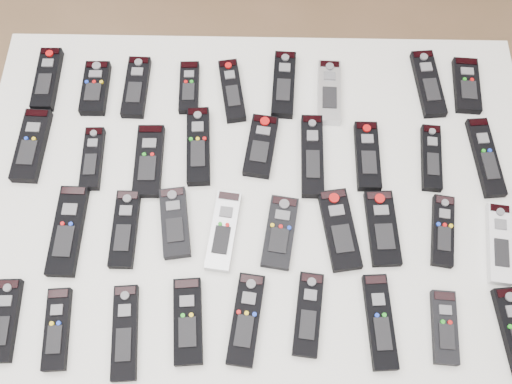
{
  "coord_description": "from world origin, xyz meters",
  "views": [
    {
      "loc": [
        0.11,
        -0.49,
        1.92
      ],
      "look_at": [
        0.1,
        0.02,
        0.8
      ],
      "focal_mm": 40.0,
      "sensor_mm": 36.0,
      "label": 1
    }
  ],
  "objects_px": {
    "remote_0": "(47,79)",
    "remote_12": "(198,146)",
    "remote_5": "(284,84)",
    "remote_16": "(431,158)",
    "remote_7": "(428,84)",
    "remote_14": "(312,156)",
    "remote_23": "(339,230)",
    "remote_30": "(188,321)",
    "remote_2": "(136,87)",
    "remote_34": "(444,327)",
    "remote_3": "(189,87)",
    "remote_26": "(499,243)",
    "remote_15": "(367,156)",
    "remote_25": "(443,231)",
    "remote_24": "(382,228)",
    "remote_18": "(68,231)",
    "remote_29": "(125,332)",
    "remote_22": "(280,232)",
    "remote_17": "(486,157)",
    "remote_13": "(261,146)",
    "remote_31": "(246,319)",
    "remote_11": "(149,161)",
    "remote_19": "(125,229)",
    "remote_8": "(467,85)",
    "remote_21": "(223,231)",
    "remote_27": "(5,320)",
    "remote_32": "(308,314)",
    "remote_20": "(175,223)",
    "remote_4": "(232,91)",
    "remote_1": "(95,88)",
    "remote_9": "(32,145)",
    "remote_28": "(57,329)",
    "remote_33": "(380,321)",
    "table": "(256,206)",
    "remote_6": "(329,92)"
  },
  "relations": [
    {
      "from": "remote_0",
      "to": "remote_12",
      "type": "relative_size",
      "value": 0.89
    },
    {
      "from": "remote_5",
      "to": "remote_16",
      "type": "height_order",
      "value": "remote_5"
    },
    {
      "from": "remote_7",
      "to": "remote_14",
      "type": "distance_m",
      "value": 0.35
    },
    {
      "from": "remote_23",
      "to": "remote_30",
      "type": "relative_size",
      "value": 1.06
    },
    {
      "from": "remote_2",
      "to": "remote_12",
      "type": "xyz_separation_m",
      "value": [
        0.16,
        -0.16,
        0.0
      ]
    },
    {
      "from": "remote_12",
      "to": "remote_34",
      "type": "bearing_deg",
      "value": -41.74
    },
    {
      "from": "remote_3",
      "to": "remote_26",
      "type": "bearing_deg",
      "value": -31.51
    },
    {
      "from": "remote_3",
      "to": "remote_15",
      "type": "distance_m",
      "value": 0.45
    },
    {
      "from": "remote_26",
      "to": "remote_2",
      "type": "bearing_deg",
      "value": 161.67
    },
    {
      "from": "remote_0",
      "to": "remote_25",
      "type": "xyz_separation_m",
      "value": [
        0.91,
        -0.37,
        -0.0
      ]
    },
    {
      "from": "remote_12",
      "to": "remote_24",
      "type": "bearing_deg",
      "value": -29.13
    },
    {
      "from": "remote_14",
      "to": "remote_34",
      "type": "bearing_deg",
      "value": -55.82
    },
    {
      "from": "remote_18",
      "to": "remote_25",
      "type": "relative_size",
      "value": 1.27
    },
    {
      "from": "remote_29",
      "to": "remote_22",
      "type": "bearing_deg",
      "value": 30.75
    },
    {
      "from": "remote_5",
      "to": "remote_7",
      "type": "relative_size",
      "value": 0.98
    },
    {
      "from": "remote_15",
      "to": "remote_17",
      "type": "xyz_separation_m",
      "value": [
        0.27,
        0.0,
        -0.0
      ]
    },
    {
      "from": "remote_0",
      "to": "remote_13",
      "type": "xyz_separation_m",
      "value": [
        0.52,
        -0.17,
        -0.0
      ]
    },
    {
      "from": "remote_14",
      "to": "remote_30",
      "type": "bearing_deg",
      "value": -123.63
    },
    {
      "from": "remote_13",
      "to": "remote_30",
      "type": "xyz_separation_m",
      "value": [
        -0.14,
        -0.4,
        0.0
      ]
    },
    {
      "from": "remote_3",
      "to": "remote_2",
      "type": "bearing_deg",
      "value": 178.81
    },
    {
      "from": "remote_17",
      "to": "remote_25",
      "type": "xyz_separation_m",
      "value": [
        -0.12,
        -0.18,
        0.0
      ]
    },
    {
      "from": "remote_16",
      "to": "remote_31",
      "type": "height_order",
      "value": "remote_31"
    },
    {
      "from": "remote_11",
      "to": "remote_24",
      "type": "relative_size",
      "value": 1.06
    },
    {
      "from": "remote_18",
      "to": "remote_19",
      "type": "bearing_deg",
      "value": 3.94
    },
    {
      "from": "remote_15",
      "to": "remote_5",
      "type": "bearing_deg",
      "value": 134.61
    },
    {
      "from": "remote_3",
      "to": "remote_8",
      "type": "bearing_deg",
      "value": -0.58
    },
    {
      "from": "remote_21",
      "to": "remote_27",
      "type": "xyz_separation_m",
      "value": [
        -0.43,
        -0.2,
        0.0
      ]
    },
    {
      "from": "remote_12",
      "to": "remote_32",
      "type": "relative_size",
      "value": 1.16
    },
    {
      "from": "remote_15",
      "to": "remote_34",
      "type": "height_order",
      "value": "remote_15"
    },
    {
      "from": "remote_18",
      "to": "remote_20",
      "type": "distance_m",
      "value": 0.23
    },
    {
      "from": "remote_4",
      "to": "remote_1",
      "type": "bearing_deg",
      "value": 170.35
    },
    {
      "from": "remote_0",
      "to": "remote_31",
      "type": "bearing_deg",
      "value": -49.72
    },
    {
      "from": "remote_16",
      "to": "remote_7",
      "type": "bearing_deg",
      "value": 90.53
    },
    {
      "from": "remote_15",
      "to": "remote_24",
      "type": "bearing_deg",
      "value": -82.98
    },
    {
      "from": "remote_9",
      "to": "remote_30",
      "type": "bearing_deg",
      "value": -43.83
    },
    {
      "from": "remote_26",
      "to": "remote_28",
      "type": "relative_size",
      "value": 1.1
    },
    {
      "from": "remote_3",
      "to": "remote_7",
      "type": "relative_size",
      "value": 0.77
    },
    {
      "from": "remote_27",
      "to": "remote_33",
      "type": "xyz_separation_m",
      "value": [
        0.74,
        0.01,
        0.0
      ]
    },
    {
      "from": "remote_16",
      "to": "remote_25",
      "type": "distance_m",
      "value": 0.18
    },
    {
      "from": "remote_5",
      "to": "remote_24",
      "type": "height_order",
      "value": "remote_5"
    },
    {
      "from": "remote_7",
      "to": "remote_20",
      "type": "bearing_deg",
      "value": -152.8
    },
    {
      "from": "remote_23",
      "to": "remote_29",
      "type": "bearing_deg",
      "value": -161.54
    },
    {
      "from": "remote_13",
      "to": "remote_20",
      "type": "distance_m",
      "value": 0.26
    },
    {
      "from": "table",
      "to": "remote_26",
      "type": "distance_m",
      "value": 0.53
    },
    {
      "from": "remote_23",
      "to": "remote_28",
      "type": "xyz_separation_m",
      "value": [
        -0.57,
        -0.22,
        -0.0
      ]
    },
    {
      "from": "table",
      "to": "remote_5",
      "type": "height_order",
      "value": "remote_5"
    },
    {
      "from": "remote_6",
      "to": "remote_7",
      "type": "bearing_deg",
      "value": 9.37
    },
    {
      "from": "remote_18",
      "to": "remote_21",
      "type": "height_order",
      "value": "same"
    },
    {
      "from": "remote_12",
      "to": "remote_21",
      "type": "relative_size",
      "value": 1.09
    },
    {
      "from": "remote_11",
      "to": "remote_23",
      "type": "distance_m",
      "value": 0.45
    }
  ]
}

